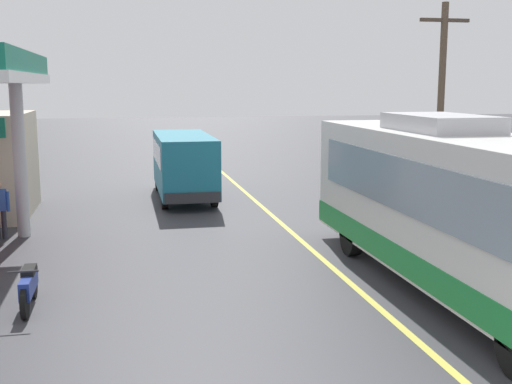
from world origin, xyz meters
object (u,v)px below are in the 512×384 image
object	(u,v)px
coach_bus_main	(459,213)
pedestrian_by_shop	(0,207)
motorcycle_parked_forecourt	(29,286)
minibus_opposing_lane	(184,160)

from	to	relation	value
coach_bus_main	pedestrian_by_shop	xyz separation A→B (m)	(-10.22, 6.99, -0.79)
motorcycle_parked_forecourt	minibus_opposing_lane	bearing A→B (deg)	70.38
minibus_opposing_lane	coach_bus_main	bearing A→B (deg)	-70.19
coach_bus_main	pedestrian_by_shop	bearing A→B (deg)	145.61
coach_bus_main	motorcycle_parked_forecourt	distance (m)	8.78
motorcycle_parked_forecourt	pedestrian_by_shop	distance (m)	6.35
pedestrian_by_shop	coach_bus_main	bearing A→B (deg)	-34.39
coach_bus_main	minibus_opposing_lane	xyz separation A→B (m)	(-4.50, 12.50, -0.25)
minibus_opposing_lane	pedestrian_by_shop	xyz separation A→B (m)	(-5.72, -5.50, -0.54)
coach_bus_main	minibus_opposing_lane	world-z (taller)	coach_bus_main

